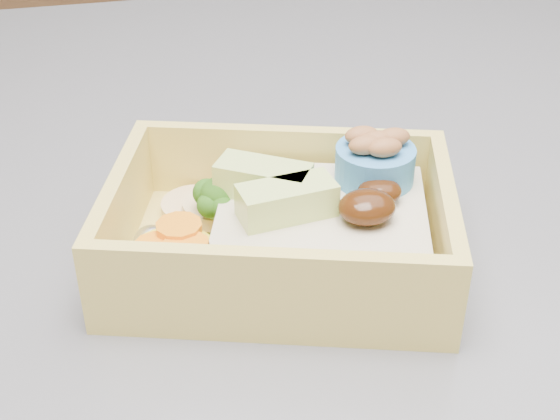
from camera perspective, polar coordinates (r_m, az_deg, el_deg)
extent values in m
cube|color=brown|center=(1.97, -7.41, 9.92)|extent=(3.20, 0.60, 0.90)
cube|color=#3E3E43|center=(0.62, 4.34, 2.48)|extent=(1.24, 0.84, 0.04)
cube|color=#DEC55C|center=(0.49, 0.00, -3.48)|extent=(0.24, 0.20, 0.01)
cube|color=#DEC55C|center=(0.53, 0.56, 3.57)|extent=(0.20, 0.07, 0.05)
cube|color=#DEC55C|center=(0.42, -0.71, -5.89)|extent=(0.20, 0.07, 0.05)
cube|color=#DEC55C|center=(0.48, 11.87, -1.05)|extent=(0.05, 0.13, 0.05)
cube|color=#DEC55C|center=(0.49, -11.58, -0.10)|extent=(0.05, 0.13, 0.05)
cube|color=tan|center=(0.48, 3.02, -1.62)|extent=(0.15, 0.15, 0.03)
ellipsoid|color=#341807|center=(0.46, 6.38, 0.23)|extent=(0.04, 0.04, 0.02)
ellipsoid|color=#341807|center=(0.47, 7.28, 1.34)|extent=(0.03, 0.03, 0.02)
cube|color=#C8E276|center=(0.46, 0.51, 0.71)|extent=(0.06, 0.03, 0.02)
cube|color=#C8E276|center=(0.48, -1.23, 2.25)|extent=(0.06, 0.05, 0.02)
cylinder|color=#6EA75A|center=(0.50, -4.45, -0.91)|extent=(0.01, 0.01, 0.02)
sphere|color=#2C6116|center=(0.49, -4.56, 1.10)|extent=(0.02, 0.02, 0.02)
sphere|color=#2C6116|center=(0.49, -3.41, 1.11)|extent=(0.02, 0.02, 0.02)
sphere|color=#2C6116|center=(0.50, -5.37, 1.26)|extent=(0.02, 0.02, 0.02)
sphere|color=#2C6116|center=(0.48, -4.27, 0.24)|extent=(0.02, 0.02, 0.02)
sphere|color=#2C6116|center=(0.48, -5.19, 0.35)|extent=(0.02, 0.02, 0.02)
sphere|color=#2C6116|center=(0.50, -4.37, 1.39)|extent=(0.02, 0.02, 0.02)
cylinder|color=yellow|center=(0.46, -7.74, -4.05)|extent=(0.05, 0.05, 0.02)
cylinder|color=orange|center=(0.46, -7.78, -2.42)|extent=(0.03, 0.03, 0.00)
cylinder|color=orange|center=(0.45, -9.00, -2.72)|extent=(0.03, 0.03, 0.00)
cylinder|color=orange|center=(0.44, -6.89, -2.67)|extent=(0.03, 0.03, 0.00)
cylinder|color=orange|center=(0.46, -7.40, -1.23)|extent=(0.03, 0.03, 0.00)
cylinder|color=tan|center=(0.52, -6.19, 0.16)|extent=(0.05, 0.05, 0.01)
cylinder|color=tan|center=(0.51, -4.59, 0.21)|extent=(0.05, 0.05, 0.01)
ellipsoid|color=white|center=(0.52, -2.11, 1.13)|extent=(0.02, 0.02, 0.02)
ellipsoid|color=white|center=(0.48, -9.36, -2.36)|extent=(0.02, 0.02, 0.02)
cylinder|color=#3C87CD|center=(0.50, 6.95, 3.33)|extent=(0.05, 0.05, 0.02)
ellipsoid|color=brown|center=(0.49, 7.08, 5.09)|extent=(0.03, 0.02, 0.01)
ellipsoid|color=brown|center=(0.49, 8.27, 5.29)|extent=(0.03, 0.02, 0.01)
ellipsoid|color=brown|center=(0.49, 6.00, 5.45)|extent=(0.03, 0.02, 0.01)
ellipsoid|color=brown|center=(0.48, 7.66, 4.56)|extent=(0.03, 0.02, 0.01)
ellipsoid|color=brown|center=(0.48, 6.29, 4.75)|extent=(0.03, 0.02, 0.01)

